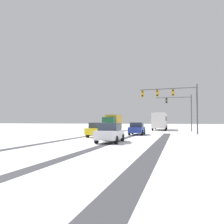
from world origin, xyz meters
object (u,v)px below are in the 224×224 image
(traffic_signal_near_right, at_px, (173,98))
(car_white_third, at_px, (110,133))
(car_yellow_cab_second, at_px, (99,130))
(bus_oncoming, at_px, (160,120))
(car_blue_lead, at_px, (137,129))
(box_truck_delivery, at_px, (113,122))
(traffic_signal_far_right, at_px, (181,106))

(traffic_signal_near_right, xyz_separation_m, car_white_third, (-4.93, -12.45, -4.02))
(car_yellow_cab_second, relative_size, bus_oncoming, 0.38)
(car_blue_lead, distance_m, box_truck_delivery, 14.07)
(car_blue_lead, bearing_deg, bus_oncoming, 84.31)
(car_white_third, xyz_separation_m, bus_oncoming, (2.12, 28.81, 1.18))
(traffic_signal_far_right, distance_m, bus_oncoming, 6.61)
(traffic_signal_near_right, bearing_deg, car_blue_lead, -164.88)
(traffic_signal_far_right, distance_m, car_white_third, 25.28)
(car_blue_lead, distance_m, car_white_third, 11.23)
(traffic_signal_far_right, relative_size, car_yellow_cab_second, 1.56)
(car_blue_lead, relative_size, car_white_third, 0.99)
(car_blue_lead, relative_size, bus_oncoming, 0.38)
(car_yellow_cab_second, relative_size, box_truck_delivery, 0.56)
(bus_oncoming, distance_m, box_truck_delivery, 10.04)
(car_white_third, bearing_deg, traffic_signal_near_right, 68.41)
(traffic_signal_near_right, xyz_separation_m, bus_oncoming, (-2.80, 16.36, -2.84))
(traffic_signal_far_right, xyz_separation_m, car_white_third, (-6.21, -24.23, -3.62))
(traffic_signal_far_right, distance_m, car_blue_lead, 14.71)
(traffic_signal_near_right, bearing_deg, box_truck_delivery, 135.64)
(traffic_signal_far_right, relative_size, car_blue_lead, 1.57)
(car_white_third, relative_size, bus_oncoming, 0.38)
(traffic_signal_near_right, relative_size, bus_oncoming, 0.68)
(box_truck_delivery, bearing_deg, car_yellow_cab_second, -79.42)
(traffic_signal_near_right, distance_m, car_yellow_cab_second, 11.07)
(car_white_third, relative_size, box_truck_delivery, 0.56)
(traffic_signal_near_right, height_order, bus_oncoming, traffic_signal_near_right)
(box_truck_delivery, bearing_deg, car_white_third, -74.78)
(traffic_signal_near_right, distance_m, traffic_signal_far_right, 11.86)
(bus_oncoming, xyz_separation_m, box_truck_delivery, (-8.53, -5.28, -0.36))
(traffic_signal_far_right, xyz_separation_m, car_yellow_cab_second, (-9.33, -18.22, -3.62))
(car_yellow_cab_second, xyz_separation_m, box_truck_delivery, (-3.27, 17.51, 0.82))
(car_yellow_cab_second, bearing_deg, bus_oncoming, 77.02)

